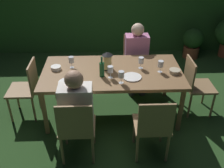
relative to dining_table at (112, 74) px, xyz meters
The scene contains 22 objects.
ground_plane 0.68m from the dining_table, ahead, with size 16.00×16.00×0.00m, color #26471E.
dining_table is the anchor object (origin of this frame).
chair_side_right_b 1.02m from the dining_table, 63.95° to the left, with size 0.42×0.40×0.87m.
person_in_pink 0.83m from the dining_table, 58.03° to the left, with size 0.38×0.47×1.15m.
chair_head_far 1.24m from the dining_table, ahead, with size 0.40×0.42×0.87m.
chair_side_left_a 1.02m from the dining_table, 116.05° to the right, with size 0.42×0.40×0.87m.
person_in_cream 0.83m from the dining_table, 121.97° to the right, with size 0.38×0.47×1.15m.
chair_side_left_b 1.02m from the dining_table, 63.95° to the right, with size 0.42×0.40×0.87m.
chair_head_near 1.24m from the dining_table, behind, with size 0.40×0.42×0.87m.
lantern_centerpiece 0.21m from the dining_table, 136.14° to the left, with size 0.15×0.15×0.27m.
green_bottle_on_table 0.26m from the dining_table, 133.28° to the right, with size 0.07×0.07×0.29m.
wine_glass_a 0.61m from the dining_table, 168.10° to the left, with size 0.08×0.08×0.17m.
wine_glass_b 0.45m from the dining_table, ahead, with size 0.08×0.08×0.17m.
wine_glass_c 0.39m from the dining_table, 72.33° to the right, with size 0.08×0.08×0.17m.
wine_glass_d 0.25m from the dining_table, 98.59° to the right, with size 0.08×0.08×0.17m.
wine_glass_e 0.69m from the dining_table, ahead, with size 0.08×0.08×0.17m.
plate_a 0.33m from the dining_table, 37.08° to the right, with size 0.26×0.26×0.01m, color white.
plate_b 0.67m from the dining_table, 153.29° to the right, with size 0.22×0.22×0.01m, color white.
bowl_olives 0.80m from the dining_table, behind, with size 0.14×0.14×0.05m.
bowl_bread 0.87m from the dining_table, ahead, with size 0.15×0.15×0.05m.
hedge_backdrop 2.62m from the dining_table, 90.00° to the left, with size 5.69×0.71×1.26m, color #234C1E.
potted_plant_by_hedge 2.64m from the dining_table, 46.80° to the left, with size 0.43×0.43×0.64m.
Camera 1 is at (-0.12, -3.17, 2.44)m, focal length 41.16 mm.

